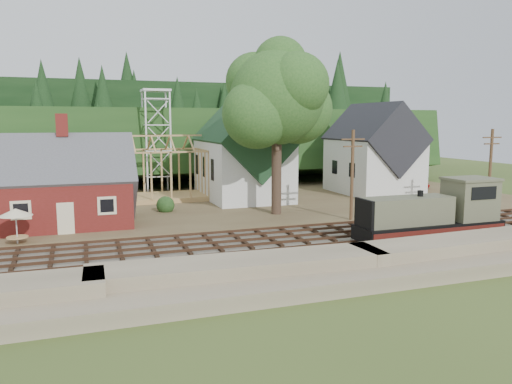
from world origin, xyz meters
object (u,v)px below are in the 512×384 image
object	(u,v)px
car_blue	(116,211)
patio_set	(16,214)
locomotive	(435,215)
car_red	(414,184)

from	to	relation	value
car_blue	patio_set	xyz separation A→B (m)	(-7.11, -7.30, 1.49)
locomotive	patio_set	size ratio (longest dim) A/B	4.48
car_red	patio_set	world-z (taller)	patio_set
locomotive	car_blue	bearing A→B (deg)	143.08
car_red	patio_set	bearing A→B (deg)	112.14
patio_set	locomotive	bearing A→B (deg)	-16.81
locomotive	car_red	distance (m)	27.85
locomotive	patio_set	distance (m)	29.39
car_blue	patio_set	distance (m)	10.30
car_red	patio_set	size ratio (longest dim) A/B	1.68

